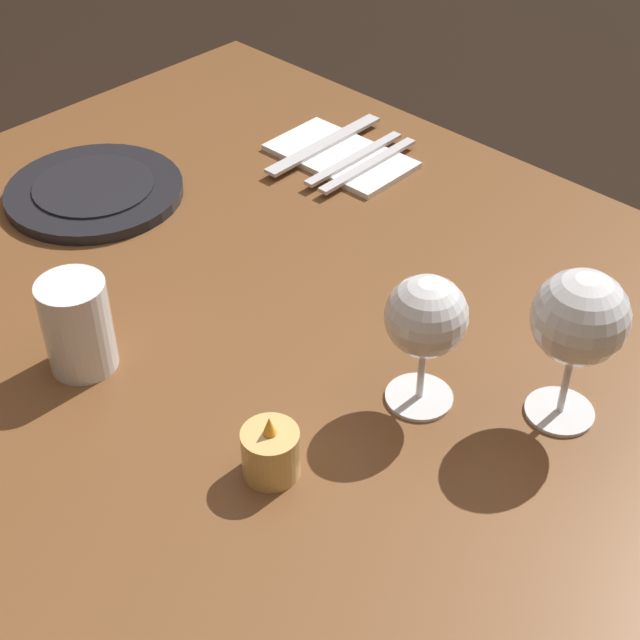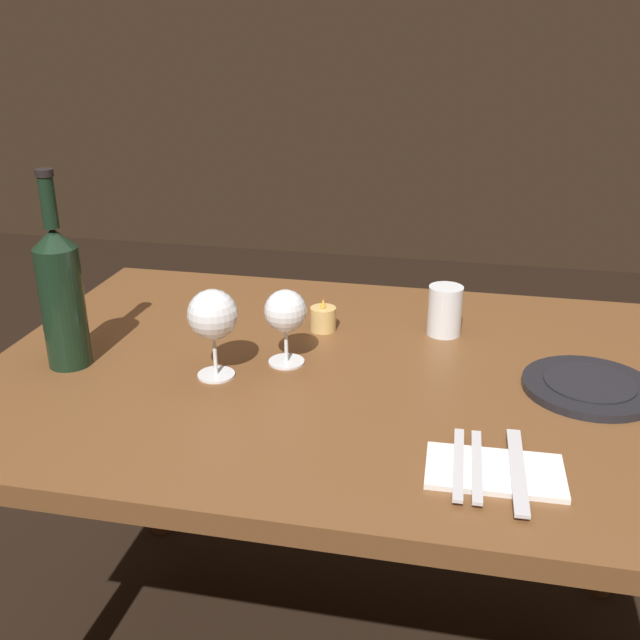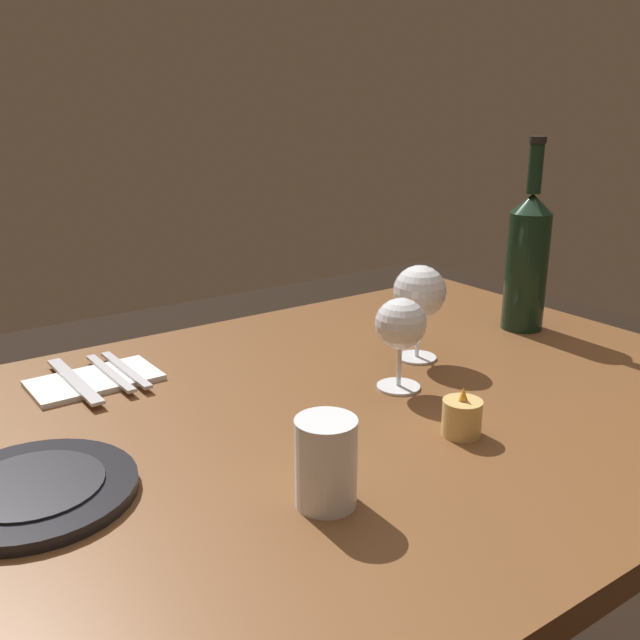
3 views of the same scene
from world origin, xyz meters
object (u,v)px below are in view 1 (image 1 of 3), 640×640
(fork_outer, at_px, (369,165))
(wine_glass_right, at_px, (579,321))
(dinner_plate, at_px, (96,190))
(votive_candle, at_px, (271,454))
(water_tumbler, at_px, (78,330))
(fork_inner, at_px, (354,158))
(table_knife, at_px, (324,144))
(wine_glass_left, at_px, (428,318))
(folded_napkin, at_px, (341,156))

(fork_outer, bearing_deg, wine_glass_right, 154.16)
(wine_glass_right, height_order, dinner_plate, wine_glass_right)
(votive_candle, bearing_deg, water_tumbler, 7.41)
(wine_glass_right, bearing_deg, water_tumbler, 35.42)
(wine_glass_right, relative_size, fork_outer, 0.89)
(votive_candle, relative_size, fork_outer, 0.37)
(fork_inner, distance_m, table_knife, 0.06)
(wine_glass_left, xyz_separation_m, water_tumbler, (0.27, 0.20, -0.05))
(wine_glass_right, height_order, fork_inner, wine_glass_right)
(votive_candle, bearing_deg, wine_glass_left, -101.80)
(dinner_plate, bearing_deg, table_knife, -114.48)
(folded_napkin, xyz_separation_m, fork_inner, (-0.03, 0.00, 0.01))
(votive_candle, xyz_separation_m, fork_inner, (0.31, -0.45, -0.01))
(dinner_plate, relative_size, fork_inner, 1.23)
(fork_outer, bearing_deg, wine_glass_left, 138.71)
(wine_glass_right, height_order, folded_napkin, wine_glass_right)
(dinner_plate, xyz_separation_m, folded_napkin, (-0.16, -0.28, -0.00))
(water_tumbler, distance_m, table_knife, 0.50)
(water_tumbler, bearing_deg, folded_napkin, -78.60)
(votive_candle, distance_m, fork_inner, 0.55)
(wine_glass_left, height_order, table_knife, wine_glass_left)
(wine_glass_right, distance_m, dinner_plate, 0.65)
(wine_glass_left, bearing_deg, dinner_plate, 0.03)
(folded_napkin, distance_m, table_knife, 0.03)
(folded_napkin, distance_m, fork_outer, 0.05)
(fork_outer, bearing_deg, votive_candle, 122.51)
(votive_candle, distance_m, table_knife, 0.58)
(fork_inner, xyz_separation_m, table_knife, (0.06, 0.00, 0.00))
(folded_napkin, distance_m, fork_inner, 0.03)
(wine_glass_right, relative_size, table_knife, 0.76)
(water_tumbler, relative_size, fork_inner, 0.55)
(water_tumbler, bearing_deg, dinner_plate, -37.78)
(water_tumbler, height_order, dinner_plate, water_tumbler)
(fork_inner, bearing_deg, wine_glass_left, 140.83)
(wine_glass_left, distance_m, fork_outer, 0.44)
(water_tumbler, relative_size, table_knife, 0.47)
(table_knife, bearing_deg, dinner_plate, 65.52)
(wine_glass_left, distance_m, fork_inner, 0.45)
(fork_inner, relative_size, fork_outer, 1.00)
(wine_glass_left, bearing_deg, folded_napkin, -37.22)
(water_tumbler, height_order, folded_napkin, water_tumbler)
(dinner_plate, bearing_deg, water_tumbler, 142.22)
(water_tumbler, xyz_separation_m, fork_outer, (0.05, -0.48, -0.03))
(votive_candle, relative_size, fork_inner, 0.37)
(water_tumbler, xyz_separation_m, fork_inner, (0.07, -0.48, -0.03))
(votive_candle, bearing_deg, dinner_plate, -18.63)
(wine_glass_right, distance_m, votive_candle, 0.29)
(folded_napkin, height_order, fork_inner, fork_inner)
(dinner_plate, bearing_deg, fork_outer, -126.48)
(wine_glass_left, distance_m, votive_candle, 0.19)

